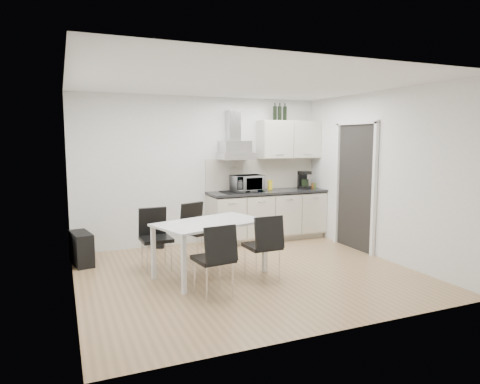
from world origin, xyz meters
The scene contains 15 objects.
ground centered at (0.00, 0.00, 0.00)m, with size 4.50×4.50×0.00m, color tan.
wall_back centered at (0.00, 2.00, 1.30)m, with size 4.50×0.10×2.60m, color white.
wall_front centered at (0.00, -2.00, 1.30)m, with size 4.50×0.10×2.60m, color white.
wall_left centered at (-2.25, 0.00, 1.30)m, with size 0.10×4.00×2.60m, color white.
wall_right centered at (2.25, 0.00, 1.30)m, with size 0.10×4.00×2.60m, color white.
ceiling centered at (0.00, 0.00, 2.60)m, with size 4.50×4.50×0.00m, color white.
doorway centered at (2.21, 0.55, 1.05)m, with size 0.08×1.04×2.10m, color white.
kitchenette centered at (1.19, 1.73, 0.83)m, with size 2.22×0.64×2.52m.
dining_table centered at (-0.50, 0.12, 0.67)m, with size 1.63×1.23×0.75m.
chair_far_left centered at (-1.14, 0.64, 0.44)m, with size 0.44×0.50×0.88m, color black, non-canonical shape.
chair_far_right centered at (-0.41, 0.89, 0.44)m, with size 0.44×0.50×0.88m, color black, non-canonical shape.
chair_near_left centered at (-0.72, -0.62, 0.44)m, with size 0.44×0.50×0.88m, color black, non-canonical shape.
chair_near_right centered at (0.08, -0.29, 0.44)m, with size 0.44×0.50×0.88m, color black, non-canonical shape.
guitar_amp centered at (-2.11, 1.35, 0.24)m, with size 0.35×0.62×0.49m.
floor_speaker centered at (-0.85, 1.90, 0.17)m, with size 0.20×0.18×0.34m, color black.
Camera 1 is at (-2.33, -5.28, 1.86)m, focal length 32.00 mm.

